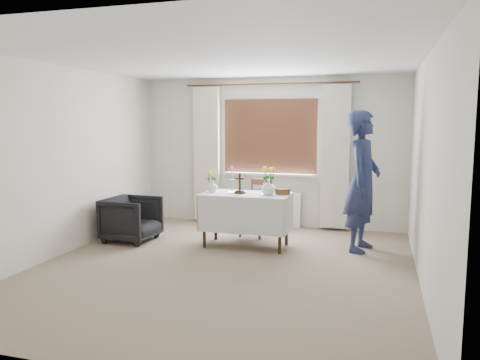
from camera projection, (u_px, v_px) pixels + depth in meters
name	position (u px, v px, depth m)	size (l,w,h in m)	color
ground	(223.00, 268.00, 5.69)	(5.00, 5.00, 0.00)	gray
altar_table	(246.00, 220.00, 6.62)	(1.24, 0.64, 0.76)	white
wooden_chair	(256.00, 208.00, 7.22)	(0.41, 0.41, 0.89)	#58331E
armchair	(132.00, 219.00, 6.94)	(0.71, 0.73, 0.66)	black
person	(362.00, 181.00, 6.36)	(0.70, 0.46, 1.92)	navy
radiator	(268.00, 208.00, 7.95)	(1.10, 0.10, 0.60)	white
wooden_cross	(240.00, 183.00, 6.55)	(0.13, 0.10, 0.29)	black
candlestick_left	(232.00, 179.00, 6.61)	(0.11, 0.11, 0.39)	silver
candlestick_right	(265.00, 183.00, 6.46)	(0.09, 0.09, 0.31)	silver
flower_vase_left	(212.00, 186.00, 6.73)	(0.16, 0.16, 0.17)	silver
flower_vase_right	(268.00, 187.00, 6.46)	(0.20, 0.20, 0.21)	silver
wicker_basket	(283.00, 191.00, 6.53)	(0.22, 0.22, 0.08)	brown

